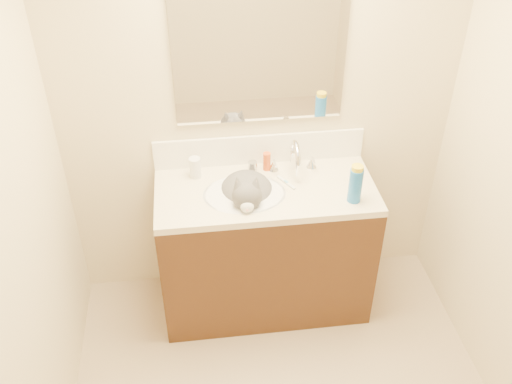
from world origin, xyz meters
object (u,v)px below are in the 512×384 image
object	(u,v)px
vanity_cabinet	(265,251)
amber_bottle	(267,161)
basin	(245,204)
faucet	(294,160)
silver_jar	(253,166)
cat	(247,194)
spray_can	(355,185)
pill_bottle	(195,168)

from	to	relation	value
vanity_cabinet	amber_bottle	size ratio (longest dim) A/B	11.20
basin	faucet	xyz separation A→B (m)	(0.30, 0.17, 0.16)
faucet	silver_jar	bearing A→B (deg)	168.35
cat	vanity_cabinet	bearing A→B (deg)	7.62
faucet	spray_can	xyz separation A→B (m)	(0.26, -0.30, 0.01)
silver_jar	pill_bottle	bearing A→B (deg)	-176.93
cat	basin	bearing A→B (deg)	-117.52
basin	silver_jar	size ratio (longest dim) A/B	7.70
basin	silver_jar	xyz separation A→B (m)	(0.07, 0.21, 0.10)
faucet	amber_bottle	bearing A→B (deg)	161.45
basin	pill_bottle	distance (m)	0.35
cat	spray_can	size ratio (longest dim) A/B	2.26
cat	silver_jar	bearing A→B (deg)	79.88
cat	silver_jar	xyz separation A→B (m)	(0.05, 0.19, 0.05)
faucet	cat	size ratio (longest dim) A/B	0.64
spray_can	faucet	bearing A→B (deg)	131.54
faucet	vanity_cabinet	bearing A→B (deg)	-142.71
vanity_cabinet	spray_can	world-z (taller)	spray_can
faucet	spray_can	world-z (taller)	faucet
cat	silver_jar	size ratio (longest dim) A/B	7.44
cat	spray_can	distance (m)	0.58
silver_jar	spray_can	world-z (taller)	spray_can
cat	pill_bottle	distance (m)	0.33
cat	amber_bottle	xyz separation A→B (m)	(0.13, 0.19, 0.08)
pill_bottle	faucet	bearing A→B (deg)	-3.11
faucet	cat	xyz separation A→B (m)	(-0.28, -0.14, -0.11)
vanity_cabinet	amber_bottle	distance (m)	0.54
amber_bottle	spray_can	distance (m)	0.54
pill_bottle	amber_bottle	xyz separation A→B (m)	(0.40, 0.02, -0.01)
vanity_cabinet	silver_jar	world-z (taller)	silver_jar
faucet	spray_can	bearing A→B (deg)	-48.46
faucet	spray_can	size ratio (longest dim) A/B	1.45
pill_bottle	spray_can	size ratio (longest dim) A/B	0.61
basin	spray_can	world-z (taller)	spray_can
pill_bottle	silver_jar	size ratio (longest dim) A/B	2.02
pill_bottle	silver_jar	world-z (taller)	pill_bottle
vanity_cabinet	faucet	xyz separation A→B (m)	(0.18, 0.14, 0.54)
faucet	pill_bottle	distance (m)	0.55
basin	amber_bottle	bearing A→B (deg)	55.00
basin	cat	distance (m)	0.05
pill_bottle	amber_bottle	distance (m)	0.40
pill_bottle	amber_bottle	size ratio (longest dim) A/B	1.10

